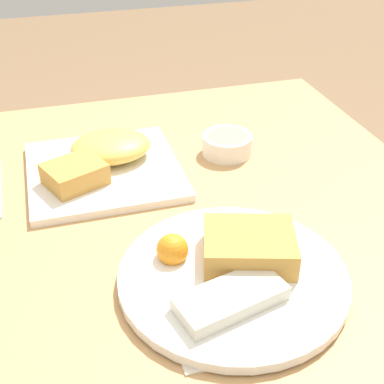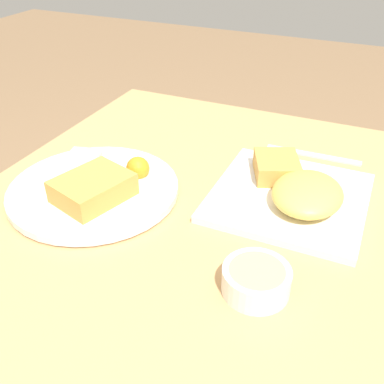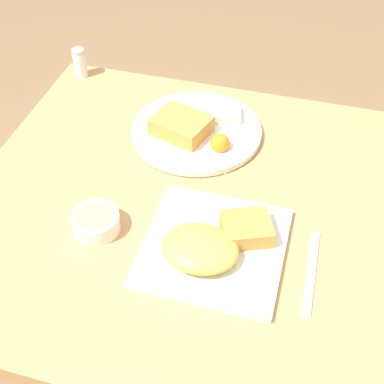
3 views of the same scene
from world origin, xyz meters
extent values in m
plane|color=#846647|center=(0.00, 0.00, 0.00)|extent=(8.00, 8.00, 0.00)
cube|color=tan|center=(0.00, 0.00, 0.69)|extent=(0.91, 0.86, 0.04)
cylinder|color=#9F7649|center=(-0.40, 0.37, 0.34)|extent=(0.05, 0.05, 0.67)
cylinder|color=#9F7649|center=(0.40, 0.37, 0.34)|extent=(0.05, 0.05, 0.67)
cube|color=beige|center=(-0.02, 0.23, 0.71)|extent=(0.17, 0.25, 0.00)
cube|color=white|center=(0.09, -0.11, 0.72)|extent=(0.26, 0.26, 0.01)
ellipsoid|color=#E5BC51|center=(0.07, -0.14, 0.74)|extent=(0.14, 0.12, 0.04)
cube|color=gold|center=(0.14, -0.07, 0.74)|extent=(0.11, 0.11, 0.04)
cylinder|color=white|center=(-0.04, 0.22, 0.72)|extent=(0.30, 0.30, 0.01)
cube|color=gold|center=(-0.07, 0.20, 0.75)|extent=(0.15, 0.13, 0.04)
cube|color=beige|center=(-0.01, 0.27, 0.74)|extent=(0.15, 0.09, 0.02)
sphere|color=orange|center=(0.03, 0.17, 0.74)|extent=(0.04, 0.04, 0.04)
cylinder|color=white|center=(-0.15, -0.12, 0.73)|extent=(0.09, 0.09, 0.04)
cylinder|color=#D1B775|center=(-0.15, -0.12, 0.74)|extent=(0.08, 0.08, 0.00)
cylinder|color=white|center=(-0.40, 0.38, 0.74)|extent=(0.03, 0.03, 0.07)
cylinder|color=white|center=(-0.40, 0.38, 0.73)|extent=(0.03, 0.03, 0.04)
cylinder|color=silver|center=(-0.40, 0.38, 0.78)|extent=(0.03, 0.03, 0.01)
cube|color=silver|center=(0.27, -0.11, 0.71)|extent=(0.02, 0.19, 0.00)
camera|label=1|loc=(0.16, 0.72, 1.20)|focal=50.00mm
camera|label=2|loc=(-0.58, -0.22, 1.16)|focal=42.00mm
camera|label=3|loc=(0.22, -0.74, 1.50)|focal=50.00mm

